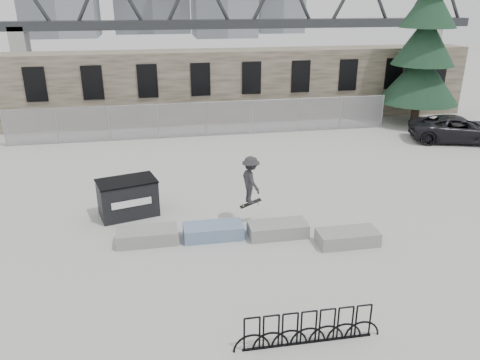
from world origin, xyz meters
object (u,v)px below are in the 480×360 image
at_px(spruce_tree, 424,47).
at_px(planter_far_left, 147,235).
at_px(planter_center_left, 213,231).
at_px(planter_center_right, 278,229).
at_px(skateboarder, 251,180).
at_px(suv, 458,129).
at_px(planter_offset, 348,237).
at_px(dumpster, 128,197).
at_px(bike_rack, 309,328).

bearing_deg(spruce_tree, planter_far_left, -142.82).
relative_size(planter_center_left, planter_center_right, 1.00).
bearing_deg(skateboarder, suv, -72.71).
bearing_deg(planter_offset, dumpster, 153.41).
xyz_separation_m(planter_offset, suv, (10.67, 10.00, 0.46)).
height_order(planter_offset, dumpster, dumpster).
bearing_deg(planter_center_right, planter_far_left, 175.75).
distance_m(planter_center_left, bike_rack, 5.80).
relative_size(planter_far_left, planter_offset, 1.00).
distance_m(dumpster, bike_rack, 9.08).
distance_m(planter_far_left, suv, 19.26).
distance_m(planter_center_right, suv, 15.66).
bearing_deg(planter_center_left, suv, 30.29).
bearing_deg(dumpster, planter_center_left, -54.11).
bearing_deg(planter_far_left, bike_rack, -56.60).
distance_m(bike_rack, spruce_tree, 23.18).
relative_size(planter_center_left, bike_rack, 0.56).
height_order(planter_offset, suv, suv).
height_order(dumpster, suv, suv).
bearing_deg(bike_rack, planter_center_right, 82.84).
bearing_deg(suv, planter_far_left, 134.72).
distance_m(planter_far_left, spruce_tree, 21.77).
distance_m(bike_rack, skateboarder, 6.54).
distance_m(planter_offset, skateboarder, 3.80).
distance_m(dumpster, suv, 18.97).
distance_m(planter_far_left, planter_center_left, 2.20).
xyz_separation_m(planter_offset, spruce_tree, (10.46, 14.17, 4.54)).
relative_size(bike_rack, suv, 0.69).
bearing_deg(planter_center_left, dumpster, 140.79).
bearing_deg(spruce_tree, planter_offset, -126.42).
height_order(dumpster, skateboarder, skateboarder).
xyz_separation_m(suv, skateboarder, (-13.51, -7.92, 0.94)).
bearing_deg(dumpster, planter_center_right, -42.23).
bearing_deg(planter_far_left, planter_center_right, -4.25).
height_order(bike_rack, suv, suv).
xyz_separation_m(planter_offset, dumpster, (-7.19, 3.60, 0.45)).
distance_m(planter_center_right, skateboarder, 1.93).
relative_size(planter_center_right, planter_offset, 1.00).
bearing_deg(dumpster, spruce_tree, 16.04).
bearing_deg(bike_rack, planter_offset, 57.28).
xyz_separation_m(planter_far_left, planter_offset, (6.51, -1.30, 0.00)).
height_order(planter_far_left, planter_center_right, same).
xyz_separation_m(spruce_tree, suv, (0.21, -4.17, -4.07)).
bearing_deg(bike_rack, skateboarder, 90.50).
bearing_deg(bike_rack, suv, 46.82).
bearing_deg(spruce_tree, suv, -87.09).
distance_m(planter_center_left, skateboarder, 2.20).
height_order(planter_center_left, planter_offset, same).
relative_size(planter_offset, dumpster, 0.84).
distance_m(planter_center_right, planter_offset, 2.33).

